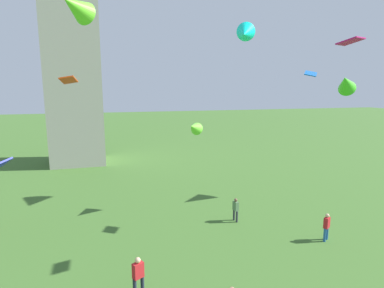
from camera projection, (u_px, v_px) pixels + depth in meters
The scene contains 10 objects.
person_1 at pixel (138, 274), 12.71m from camera, with size 0.52×0.44×1.73m.
person_2 at pixel (327, 225), 17.43m from camera, with size 0.48×0.42×1.61m.
person_5 at pixel (236, 208), 20.02m from camera, with size 0.30×0.48×1.56m.
kite_flying_0 at pixel (245, 33), 22.85m from camera, with size 2.39×2.73×1.92m.
kite_flying_1 at pixel (346, 83), 23.60m from camera, with size 2.54×2.43×1.97m.
kite_flying_2 at pixel (75, 6), 12.80m from camera, with size 1.72×1.91×1.29m.
kite_flying_3 at pixel (68, 80), 26.01m from camera, with size 1.44×1.81×0.71m.
kite_flying_4 at pixel (350, 41), 14.23m from camera, with size 0.96×1.19×0.26m.
kite_flying_5 at pixel (194, 128), 21.17m from camera, with size 1.55×1.68×1.18m.
kite_flying_7 at pixel (311, 74), 18.30m from camera, with size 1.15×1.15×0.46m.
Camera 1 is at (-4.16, 0.24, 8.52)m, focal length 28.75 mm.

